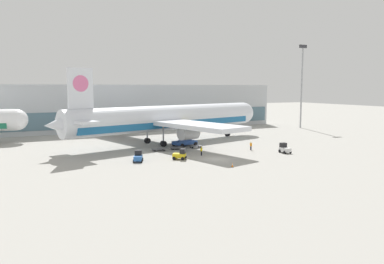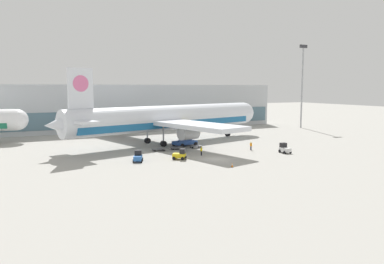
{
  "view_description": "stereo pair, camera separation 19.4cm",
  "coord_description": "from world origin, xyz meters",
  "px_view_note": "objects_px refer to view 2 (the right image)",
  "views": [
    {
      "loc": [
        -33.78,
        -59.18,
        13.2
      ],
      "look_at": [
        0.01,
        10.0,
        4.0
      ],
      "focal_mm": 35.0,
      "sensor_mm": 36.0,
      "label": 1
    },
    {
      "loc": [
        -33.61,
        -59.26,
        13.2
      ],
      "look_at": [
        0.01,
        10.0,
        4.0
      ],
      "focal_mm": 35.0,
      "sensor_mm": 36.0,
      "label": 2
    }
  ],
  "objects_px": {
    "baggage_tug_far": "(285,149)",
    "ground_crew_far": "(201,150)",
    "traffic_cone_near": "(232,165)",
    "airplane_main": "(167,119)",
    "baggage_dolly_second": "(177,148)",
    "baggage_tug_mid": "(180,155)",
    "ground_crew_near": "(251,145)",
    "light_mast": "(302,81)",
    "baggage_dolly_third": "(196,146)",
    "baggage_tug_foreground": "(138,157)",
    "baggage_dolly_lead": "(159,149)",
    "scissor_lift_loader": "(185,138)"
  },
  "relations": [
    {
      "from": "baggage_tug_mid",
      "to": "baggage_tug_foreground",
      "type": "bearing_deg",
      "value": -152.89
    },
    {
      "from": "baggage_tug_far",
      "to": "ground_crew_far",
      "type": "bearing_deg",
      "value": 76.96
    },
    {
      "from": "light_mast",
      "to": "ground_crew_far",
      "type": "bearing_deg",
      "value": -149.78
    },
    {
      "from": "scissor_lift_loader",
      "to": "baggage_tug_mid",
      "type": "bearing_deg",
      "value": -132.52
    },
    {
      "from": "baggage_dolly_third",
      "to": "ground_crew_far",
      "type": "bearing_deg",
      "value": -104.22
    },
    {
      "from": "scissor_lift_loader",
      "to": "baggage_dolly_second",
      "type": "relative_size",
      "value": 1.54
    },
    {
      "from": "scissor_lift_loader",
      "to": "baggage_dolly_third",
      "type": "height_order",
      "value": "scissor_lift_loader"
    },
    {
      "from": "airplane_main",
      "to": "ground_crew_near",
      "type": "distance_m",
      "value": 21.16
    },
    {
      "from": "baggage_tug_mid",
      "to": "baggage_dolly_third",
      "type": "relative_size",
      "value": 0.74
    },
    {
      "from": "baggage_dolly_lead",
      "to": "baggage_tug_foreground",
      "type": "bearing_deg",
      "value": -123.78
    },
    {
      "from": "light_mast",
      "to": "baggage_tug_mid",
      "type": "relative_size",
      "value": 9.58
    },
    {
      "from": "baggage_tug_far",
      "to": "baggage_dolly_third",
      "type": "xyz_separation_m",
      "value": [
        -13.35,
        13.59,
        -0.49
      ]
    },
    {
      "from": "light_mast",
      "to": "baggage_dolly_second",
      "type": "distance_m",
      "value": 60.3
    },
    {
      "from": "airplane_main",
      "to": "baggage_dolly_second",
      "type": "bearing_deg",
      "value": -113.11
    },
    {
      "from": "traffic_cone_near",
      "to": "scissor_lift_loader",
      "type": "bearing_deg",
      "value": 84.17
    },
    {
      "from": "light_mast",
      "to": "baggage_tug_mid",
      "type": "distance_m",
      "value": 68.05
    },
    {
      "from": "baggage_tug_mid",
      "to": "baggage_tug_far",
      "type": "bearing_deg",
      "value": 29.68
    },
    {
      "from": "baggage_dolly_lead",
      "to": "ground_crew_near",
      "type": "relative_size",
      "value": 2.15
    },
    {
      "from": "airplane_main",
      "to": "baggage_tug_mid",
      "type": "distance_m",
      "value": 20.56
    },
    {
      "from": "baggage_tug_mid",
      "to": "scissor_lift_loader",
      "type": "bearing_deg",
      "value": 99.47
    },
    {
      "from": "airplane_main",
      "to": "ground_crew_near",
      "type": "bearing_deg",
      "value": -67.28
    },
    {
      "from": "airplane_main",
      "to": "ground_crew_near",
      "type": "height_order",
      "value": "airplane_main"
    },
    {
      "from": "scissor_lift_loader",
      "to": "baggage_dolly_third",
      "type": "xyz_separation_m",
      "value": [
        1.06,
        -3.49,
        -1.51
      ]
    },
    {
      "from": "baggage_tug_foreground",
      "to": "ground_crew_far",
      "type": "relative_size",
      "value": 1.57
    },
    {
      "from": "baggage_tug_foreground",
      "to": "ground_crew_near",
      "type": "height_order",
      "value": "baggage_tug_foreground"
    },
    {
      "from": "ground_crew_far",
      "to": "ground_crew_near",
      "type": "bearing_deg",
      "value": -22.07
    },
    {
      "from": "scissor_lift_loader",
      "to": "baggage_dolly_second",
      "type": "height_order",
      "value": "scissor_lift_loader"
    },
    {
      "from": "baggage_dolly_third",
      "to": "ground_crew_near",
      "type": "xyz_separation_m",
      "value": [
        9.19,
        -7.77,
        0.64
      ]
    },
    {
      "from": "airplane_main",
      "to": "baggage_dolly_third",
      "type": "height_order",
      "value": "airplane_main"
    },
    {
      "from": "baggage_dolly_lead",
      "to": "scissor_lift_loader",
      "type": "bearing_deg",
      "value": 31.99
    },
    {
      "from": "ground_crew_far",
      "to": "baggage_dolly_second",
      "type": "bearing_deg",
      "value": 71.92
    },
    {
      "from": "ground_crew_far",
      "to": "traffic_cone_near",
      "type": "relative_size",
      "value": 2.4
    },
    {
      "from": "baggage_tug_foreground",
      "to": "baggage_tug_far",
      "type": "distance_m",
      "value": 29.81
    },
    {
      "from": "light_mast",
      "to": "baggage_dolly_third",
      "type": "height_order",
      "value": "light_mast"
    },
    {
      "from": "baggage_dolly_second",
      "to": "ground_crew_far",
      "type": "distance_m",
      "value": 8.86
    },
    {
      "from": "ground_crew_near",
      "to": "ground_crew_far",
      "type": "distance_m",
      "value": 12.46
    },
    {
      "from": "baggage_tug_foreground",
      "to": "baggage_dolly_third",
      "type": "distance_m",
      "value": 18.63
    },
    {
      "from": "baggage_dolly_second",
      "to": "baggage_dolly_lead",
      "type": "bearing_deg",
      "value": -172.0
    },
    {
      "from": "baggage_tug_foreground",
      "to": "baggage_tug_mid",
      "type": "bearing_deg",
      "value": -76.42
    },
    {
      "from": "baggage_tug_foreground",
      "to": "ground_crew_far",
      "type": "bearing_deg",
      "value": -64.52
    },
    {
      "from": "light_mast",
      "to": "baggage_dolly_lead",
      "type": "xyz_separation_m",
      "value": [
        -58.31,
        -22.16,
        -14.91
      ]
    },
    {
      "from": "baggage_tug_mid",
      "to": "baggage_dolly_third",
      "type": "height_order",
      "value": "baggage_tug_mid"
    },
    {
      "from": "baggage_dolly_second",
      "to": "ground_crew_near",
      "type": "distance_m",
      "value": 15.78
    },
    {
      "from": "baggage_dolly_third",
      "to": "ground_crew_near",
      "type": "bearing_deg",
      "value": -34.53
    },
    {
      "from": "light_mast",
      "to": "airplane_main",
      "type": "relative_size",
      "value": 0.47
    },
    {
      "from": "baggage_tug_foreground",
      "to": "baggage_dolly_lead",
      "type": "distance_m",
      "value": 11.58
    },
    {
      "from": "light_mast",
      "to": "baggage_dolly_third",
      "type": "relative_size",
      "value": 7.13
    },
    {
      "from": "light_mast",
      "to": "baggage_dolly_third",
      "type": "distance_m",
      "value": 56.12
    },
    {
      "from": "baggage_dolly_third",
      "to": "baggage_dolly_second",
      "type": "bearing_deg",
      "value": -172.22
    },
    {
      "from": "scissor_lift_loader",
      "to": "baggage_tug_mid",
      "type": "distance_m",
      "value": 16.02
    }
  ]
}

